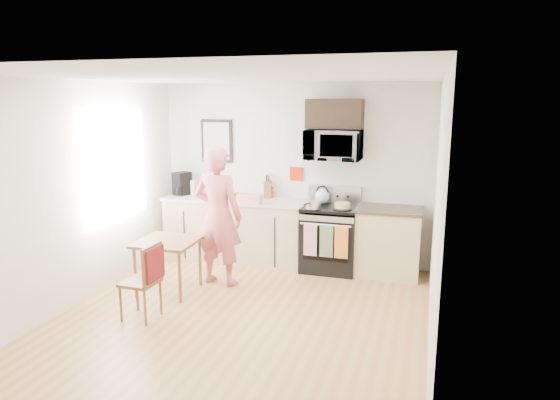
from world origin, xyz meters
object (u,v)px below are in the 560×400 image
(person, at_px, (218,216))
(dining_table, at_px, (168,246))
(cake, at_px, (342,206))
(microwave, at_px, (334,145))
(chair, at_px, (149,272))
(range, at_px, (330,240))

(person, distance_m, dining_table, 0.74)
(cake, bearing_deg, microwave, 126.85)
(person, bearing_deg, chair, 83.35)
(person, distance_m, cake, 1.67)
(range, xyz_separation_m, chair, (-1.56, -2.18, 0.11))
(microwave, bearing_deg, range, -89.94)
(range, relative_size, cake, 4.51)
(dining_table, xyz_separation_m, cake, (1.95, 1.25, 0.37))
(microwave, bearing_deg, person, -140.74)
(range, height_order, person, person)
(person, bearing_deg, dining_table, 48.67)
(chair, height_order, cake, cake)
(range, bearing_deg, microwave, 90.06)
(range, xyz_separation_m, person, (-1.28, -0.94, 0.47))
(dining_table, bearing_deg, cake, 32.59)
(microwave, bearing_deg, cake, -53.15)
(person, relative_size, dining_table, 2.54)
(range, relative_size, chair, 1.36)
(microwave, height_order, person, microwave)
(person, height_order, dining_table, person)
(person, distance_m, chair, 1.31)
(range, height_order, cake, range)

